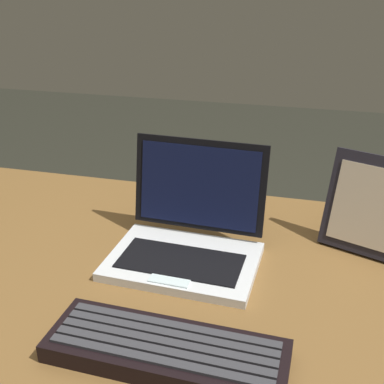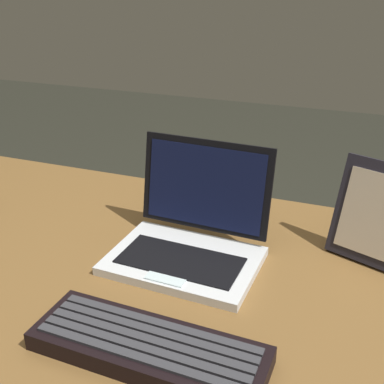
{
  "view_description": "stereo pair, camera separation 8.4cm",
  "coord_description": "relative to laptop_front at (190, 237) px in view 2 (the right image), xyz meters",
  "views": [
    {
      "loc": [
        0.22,
        -0.73,
        1.25
      ],
      "look_at": [
        0.03,
        0.01,
        0.9
      ],
      "focal_mm": 45.57,
      "sensor_mm": 36.0,
      "label": 1
    },
    {
      "loc": [
        0.3,
        -0.7,
        1.25
      ],
      "look_at": [
        0.03,
        0.01,
        0.9
      ],
      "focal_mm": 45.57,
      "sensor_mm": 36.0,
      "label": 2
    }
  ],
  "objects": [
    {
      "name": "photo_frame",
      "position": [
        0.32,
        0.11,
        0.05
      ],
      "size": [
        0.16,
        0.11,
        0.19
      ],
      "color": "black",
      "rests_on": "desk"
    },
    {
      "name": "desk",
      "position": [
        -0.01,
        -0.04,
        -0.13
      ],
      "size": [
        1.51,
        0.7,
        0.74
      ],
      "color": "brown",
      "rests_on": "ground"
    },
    {
      "name": "laptop_front",
      "position": [
        0.0,
        0.0,
        0.0
      ],
      "size": [
        0.28,
        0.23,
        0.21
      ],
      "color": "silver",
      "rests_on": "desk"
    },
    {
      "name": "external_keyboard",
      "position": [
        0.04,
        -0.27,
        -0.03
      ],
      "size": [
        0.35,
        0.12,
        0.03
      ],
      "color": "black",
      "rests_on": "desk"
    }
  ]
}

